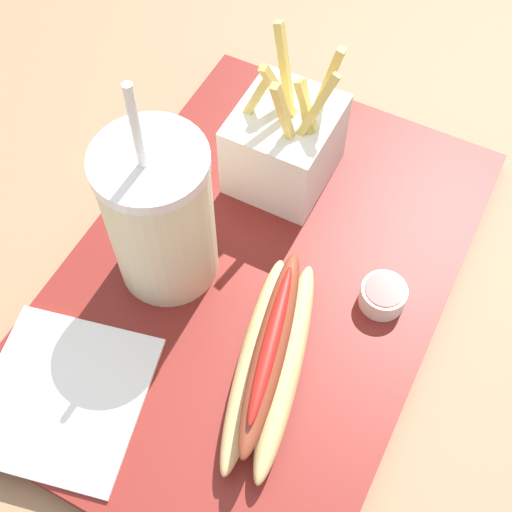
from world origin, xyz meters
The scene contains 7 objects.
ground_plane centered at (0.00, 0.00, -0.01)m, with size 2.40×2.40×0.02m, color #8C6B4C.
food_tray centered at (0.00, 0.00, 0.01)m, with size 0.47×0.32×0.02m, color maroon.
soda_cup centered at (0.03, -0.07, 0.09)m, with size 0.09×0.09×0.22m.
fries_basket centered at (-0.11, -0.03, 0.06)m, with size 0.10×0.09×0.16m.
hot_dog_1 centered at (0.08, 0.05, 0.04)m, with size 0.19×0.09×0.06m.
ketchup_cup_1 centered at (-0.02, 0.11, 0.03)m, with size 0.04×0.04×0.02m.
napkin_stack centered at (0.17, -0.08, 0.02)m, with size 0.13×0.13×0.00m, color white.
Camera 1 is at (0.27, 0.14, 0.54)m, focal length 47.66 mm.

